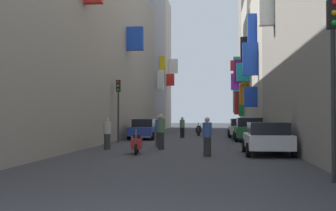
% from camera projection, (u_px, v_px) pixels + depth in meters
% --- Properties ---
extents(ground_plane, '(140.00, 140.00, 0.00)m').
position_uv_depth(ground_plane, '(195.00, 137.00, 35.14)').
color(ground_plane, '#38383D').
extents(building_left_near, '(7.25, 42.23, 13.13)m').
position_uv_depth(building_left_near, '(60.00, 38.00, 27.34)').
color(building_left_near, gray).
rests_on(building_left_near, ground).
extents(building_left_mid_a, '(6.66, 10.56, 21.50)m').
position_uv_depth(building_left_mid_a, '(136.00, 42.00, 53.66)').
color(building_left_mid_a, gray).
rests_on(building_left_mid_a, ground).
extents(building_left_mid_b, '(7.26, 7.21, 18.01)m').
position_uv_depth(building_left_mid_b, '(148.00, 65.00, 62.45)').
color(building_left_mid_b, '#B2A899').
rests_on(building_left_mid_b, ground).
extents(building_right_mid_a, '(7.22, 9.84, 16.90)m').
position_uv_depth(building_right_mid_a, '(292.00, 35.00, 36.49)').
color(building_right_mid_a, '#BCB29E').
rests_on(building_right_mid_a, ground).
extents(building_right_mid_b, '(7.27, 5.53, 12.62)m').
position_uv_depth(building_right_mid_b, '(279.00, 70.00, 44.09)').
color(building_right_mid_b, '#BCB29E').
rests_on(building_right_mid_b, ground).
extents(building_right_mid_c, '(7.33, 10.39, 15.20)m').
position_uv_depth(building_right_mid_c, '(269.00, 66.00, 52.02)').
color(building_right_mid_c, '#BCB29E').
rests_on(building_right_mid_c, ground).
extents(building_right_far, '(7.32, 7.12, 21.56)m').
position_uv_depth(building_right_far, '(262.00, 51.00, 60.81)').
color(building_right_far, gray).
rests_on(building_right_far, ground).
extents(parked_car_blue, '(1.87, 4.15, 1.46)m').
position_uv_depth(parked_car_blue, '(144.00, 129.00, 31.94)').
color(parked_car_blue, navy).
rests_on(parked_car_blue, ground).
extents(parked_car_white, '(2.01, 4.00, 1.41)m').
position_uv_depth(parked_car_white, '(267.00, 138.00, 19.12)').
color(parked_car_white, white).
rests_on(parked_car_white, ground).
extents(parked_car_silver, '(2.00, 4.34, 1.48)m').
position_uv_depth(parked_car_silver, '(241.00, 128.00, 34.82)').
color(parked_car_silver, '#B7B7BC').
rests_on(parked_car_silver, ground).
extents(parked_car_green, '(1.99, 4.20, 1.57)m').
position_uv_depth(parked_car_green, '(249.00, 129.00, 29.59)').
color(parked_car_green, '#236638').
rests_on(parked_car_green, ground).
extents(scooter_green, '(0.72, 1.90, 1.13)m').
position_uv_depth(scooter_green, '(235.00, 128.00, 44.35)').
color(scooter_green, '#287F3D').
rests_on(scooter_green, ground).
extents(scooter_black, '(0.47, 1.77, 1.13)m').
position_uv_depth(scooter_black, '(199.00, 130.00, 37.70)').
color(scooter_black, black).
rests_on(scooter_black, ground).
extents(scooter_white, '(0.50, 1.96, 1.13)m').
position_uv_depth(scooter_white, '(207.00, 132.00, 34.30)').
color(scooter_white, silver).
rests_on(scooter_white, ground).
extents(scooter_orange, '(0.60, 1.96, 1.13)m').
position_uv_depth(scooter_orange, '(237.00, 130.00, 38.67)').
color(scooter_orange, orange).
rests_on(scooter_orange, ground).
extents(scooter_red, '(0.57, 1.83, 1.13)m').
position_uv_depth(scooter_red, '(137.00, 143.00, 19.58)').
color(scooter_red, red).
rests_on(scooter_red, ground).
extents(pedestrian_crossing, '(0.44, 0.44, 1.78)m').
position_uv_depth(pedestrian_crossing, '(161.00, 132.00, 22.06)').
color(pedestrian_crossing, '#2A2A2A').
rests_on(pedestrian_crossing, ground).
extents(pedestrian_near_left, '(0.49, 0.49, 1.63)m').
position_uv_depth(pedestrian_near_left, '(207.00, 137.00, 18.35)').
color(pedestrian_near_left, '#292929').
rests_on(pedestrian_near_left, ground).
extents(pedestrian_near_right, '(0.47, 0.47, 1.61)m').
position_uv_depth(pedestrian_near_right, '(182.00, 127.00, 34.04)').
color(pedestrian_near_right, black).
rests_on(pedestrian_near_right, ground).
extents(pedestrian_mid_street, '(0.46, 0.46, 1.70)m').
position_uv_depth(pedestrian_mid_street, '(159.00, 131.00, 23.87)').
color(pedestrian_mid_street, '#343434').
rests_on(pedestrian_mid_street, ground).
extents(pedestrian_far_away, '(0.48, 0.48, 1.62)m').
position_uv_depth(pedestrian_far_away, '(107.00, 134.00, 22.08)').
color(pedestrian_far_away, '#2F2F2F').
rests_on(pedestrian_far_away, ground).
extents(traffic_light_near_corner, '(0.26, 0.34, 4.01)m').
position_uv_depth(traffic_light_near_corner, '(118.00, 100.00, 28.26)').
color(traffic_light_near_corner, '#2D2D2D').
rests_on(traffic_light_near_corner, ground).
extents(traffic_light_far_corner, '(0.26, 0.34, 4.66)m').
position_uv_depth(traffic_light_far_corner, '(333.00, 59.00, 11.15)').
color(traffic_light_far_corner, '#2D2D2D').
rests_on(traffic_light_far_corner, ground).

